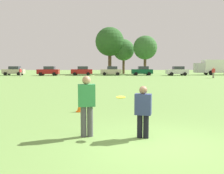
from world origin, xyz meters
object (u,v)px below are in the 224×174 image
at_px(frisbee, 121,97).
at_px(parked_car_center, 82,71).
at_px(box_truck, 216,67).
at_px(parked_car_near_left, 14,71).
at_px(bystander_far_jogger, 214,72).
at_px(traffic_cone, 80,107).
at_px(bystander_sideline_watcher, 20,72).
at_px(parked_car_near_right, 142,71).
at_px(parked_car_mid_left, 49,71).
at_px(player_defender, 143,109).
at_px(parked_car_mid_right, 111,71).
at_px(parked_car_far_right, 177,71).
at_px(player_thrower, 87,103).

distance_m(frisbee, parked_car_center, 43.81).
height_order(frisbee, box_truck, box_truck).
distance_m(parked_car_near_left, bystander_far_jogger, 37.67).
bearing_deg(parked_car_near_left, parked_car_center, -4.19).
height_order(parked_car_near_left, parked_car_center, same).
xyz_separation_m(traffic_cone, bystander_sideline_watcher, (-13.87, 34.59, 0.64)).
xyz_separation_m(frisbee, parked_car_near_right, (7.22, 43.55, -0.24)).
bearing_deg(parked_car_near_right, parked_car_center, -179.93).
xyz_separation_m(parked_car_mid_left, box_truck, (34.56, 2.56, 0.83)).
xyz_separation_m(player_defender, parked_car_near_right, (6.59, 43.71, 0.09)).
relative_size(parked_car_mid_left, bystander_far_jogger, 2.42).
relative_size(frisbee, parked_car_near_right, 0.06).
bearing_deg(traffic_cone, bystander_far_jogger, 57.04).
bearing_deg(parked_car_mid_left, traffic_cone, -75.87).
bearing_deg(box_truck, parked_car_mid_right, -174.97).
relative_size(parked_car_near_left, parked_car_far_right, 1.00).
height_order(parked_car_near_left, parked_car_near_right, same).
bearing_deg(frisbee, box_truck, 63.01).
distance_m(parked_car_near_right, box_truck, 16.10).
bearing_deg(traffic_cone, box_truck, 59.19).
distance_m(parked_car_mid_right, parked_car_near_right, 6.24).
distance_m(parked_car_far_right, bystander_far_jogger, 10.10).
bearing_deg(player_thrower, parked_car_mid_left, 103.61).
distance_m(player_defender, parked_car_mid_right, 43.71).
xyz_separation_m(parked_car_near_right, bystander_sideline_watcher, (-22.67, -4.97, -0.06)).
height_order(player_thrower, player_defender, player_thrower).
bearing_deg(traffic_cone, parked_car_mid_left, 104.13).
xyz_separation_m(parked_car_far_right, bystander_far_jogger, (3.05, -9.63, 0.06)).
distance_m(traffic_cone, parked_car_far_right, 41.40).
bearing_deg(parked_car_mid_right, player_thrower, -92.59).
bearing_deg(parked_car_near_right, player_defender, -98.58).
bearing_deg(parked_car_mid_left, player_defender, -74.42).
distance_m(player_thrower, parked_car_mid_left, 44.15).
height_order(player_defender, parked_car_mid_left, parked_car_mid_left).
relative_size(player_defender, parked_car_center, 0.36).
distance_m(player_thrower, parked_car_center, 43.67).
bearing_deg(bystander_sideline_watcher, bystander_far_jogger, -10.24).
relative_size(parked_car_near_left, parked_car_near_right, 1.00).
relative_size(player_thrower, parked_car_mid_left, 0.42).
bearing_deg(parked_car_mid_right, box_truck, 5.03).
bearing_deg(bystander_sideline_watcher, parked_car_far_right, 7.27).
height_order(parked_car_near_left, parked_car_mid_right, same).
bearing_deg(parked_car_near_right, bystander_sideline_watcher, -167.63).
xyz_separation_m(traffic_cone, bystander_far_jogger, (18.63, 28.72, 0.75)).
relative_size(player_thrower, frisbee, 6.57).
bearing_deg(player_defender, player_thrower, 173.18).
bearing_deg(parked_car_mid_right, parked_car_center, -179.86).
relative_size(player_defender, traffic_cone, 3.13).
bearing_deg(box_truck, parked_car_far_right, -160.97).
distance_m(parked_car_mid_left, bystander_sideline_watcher, 5.97).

